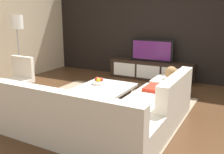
% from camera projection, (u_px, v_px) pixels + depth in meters
% --- Properties ---
extents(ground_plane, '(14.00, 14.00, 0.00)m').
position_uv_depth(ground_plane, '(107.00, 107.00, 4.91)').
color(ground_plane, '#4C301C').
extents(feature_wall_back, '(6.40, 0.12, 2.80)m').
position_uv_depth(feature_wall_back, '(156.00, 26.00, 6.86)').
color(feature_wall_back, black).
rests_on(feature_wall_back, ground).
extents(area_rug, '(3.10, 2.66, 0.01)m').
position_uv_depth(area_rug, '(102.00, 106.00, 4.96)').
color(area_rug, gray).
rests_on(area_rug, ground).
extents(media_console, '(2.23, 0.46, 0.50)m').
position_uv_depth(media_console, '(151.00, 70.00, 6.89)').
color(media_console, black).
rests_on(media_console, ground).
extents(television, '(1.15, 0.06, 0.58)m').
position_uv_depth(television, '(152.00, 50.00, 6.76)').
color(television, black).
rests_on(television, media_console).
extents(sectional_couch, '(2.45, 2.32, 0.82)m').
position_uv_depth(sectional_couch, '(107.00, 115.00, 3.84)').
color(sectional_couch, silver).
rests_on(sectional_couch, ground).
extents(coffee_table, '(0.96, 1.02, 0.38)m').
position_uv_depth(coffee_table, '(105.00, 95.00, 4.99)').
color(coffee_table, black).
rests_on(coffee_table, ground).
extents(accent_chair_near, '(0.58, 0.49, 0.87)m').
position_uv_depth(accent_chair_near, '(19.00, 75.00, 5.38)').
color(accent_chair_near, black).
rests_on(accent_chair_near, ground).
extents(floor_lamp, '(0.31, 0.31, 1.71)m').
position_uv_depth(floor_lamp, '(17.00, 27.00, 5.99)').
color(floor_lamp, '#A5A5AA').
rests_on(floor_lamp, ground).
extents(ottoman, '(0.70, 0.70, 0.40)m').
position_uv_depth(ottoman, '(170.00, 88.00, 5.45)').
color(ottoman, silver).
rests_on(ottoman, ground).
extents(fruit_bowl, '(0.28, 0.28, 0.14)m').
position_uv_depth(fruit_bowl, '(99.00, 81.00, 5.10)').
color(fruit_bowl, silver).
rests_on(fruit_bowl, coffee_table).
extents(decorative_ball, '(0.27, 0.27, 0.27)m').
position_uv_depth(decorative_ball, '(171.00, 73.00, 5.37)').
color(decorative_ball, '#997247').
rests_on(decorative_ball, ottoman).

